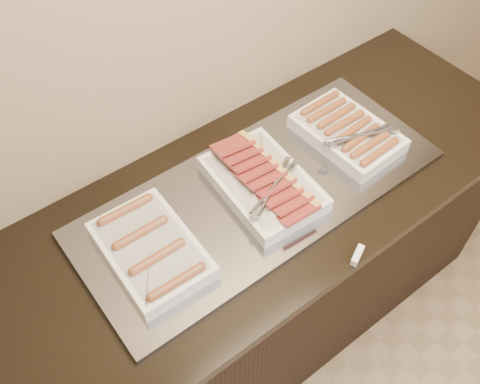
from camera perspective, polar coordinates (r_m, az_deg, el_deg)
name	(u,v)px	position (r m, az deg, el deg)	size (l,w,h in m)	color
counter	(257,266)	(2.09, 1.80, -7.95)	(2.06, 0.76, 0.90)	black
warming_tray	(260,192)	(1.71, 2.15, 0.01)	(1.20, 0.50, 0.02)	gray
dish_left	(151,250)	(1.56, -9.48, -6.07)	(0.25, 0.36, 0.07)	silver
dish_center	(263,183)	(1.68, 2.50, 1.01)	(0.28, 0.41, 0.09)	silver
dish_right	(348,132)	(1.87, 11.46, 6.25)	(0.27, 0.36, 0.08)	silver
label_holder	(357,255)	(1.60, 12.42, -6.61)	(0.07, 0.02, 0.03)	silver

